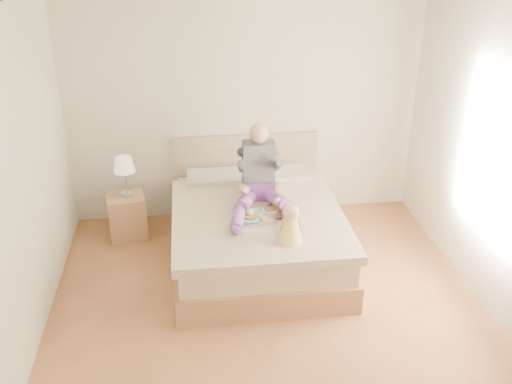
{
  "coord_description": "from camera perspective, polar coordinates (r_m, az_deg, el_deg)",
  "views": [
    {
      "loc": [
        -0.63,
        -4.07,
        3.31
      ],
      "look_at": [
        -0.0,
        1.03,
        0.77
      ],
      "focal_mm": 40.0,
      "sensor_mm": 36.0,
      "label": 1
    }
  ],
  "objects": [
    {
      "name": "lamp",
      "position": [
        6.27,
        -13.05,
        2.47
      ],
      "size": [
        0.23,
        0.23,
        0.46
      ],
      "color": "#BBBEC2",
      "rests_on": "nightstand"
    },
    {
      "name": "nightstand",
      "position": [
        6.54,
        -12.77,
        -2.33
      ],
      "size": [
        0.46,
        0.43,
        0.5
      ],
      "rotation": [
        0.0,
        0.0,
        0.17
      ],
      "color": "#8C6241",
      "rests_on": "ground"
    },
    {
      "name": "room",
      "position": [
        4.52,
        2.63,
        2.72
      ],
      "size": [
        4.02,
        4.22,
        2.71
      ],
      "color": "brown",
      "rests_on": "ground"
    },
    {
      "name": "baby",
      "position": [
        5.16,
        3.44,
        -3.4
      ],
      "size": [
        0.25,
        0.33,
        0.37
      ],
      "rotation": [
        0.0,
        0.0,
        0.02
      ],
      "color": "#FFE250",
      "rests_on": "bed"
    },
    {
      "name": "tray",
      "position": [
        5.6,
        0.33,
        -2.22
      ],
      "size": [
        0.53,
        0.44,
        0.14
      ],
      "rotation": [
        0.0,
        0.0,
        0.15
      ],
      "color": "#BBBEC2",
      "rests_on": "bed"
    },
    {
      "name": "adult",
      "position": [
        5.8,
        0.42,
        1.18
      ],
      "size": [
        0.7,
        0.99,
        0.82
      ],
      "rotation": [
        0.0,
        0.0,
        -0.03
      ],
      "color": "#723990",
      "rests_on": "bed"
    },
    {
      "name": "bed",
      "position": [
        5.99,
        -0.05,
        -3.7
      ],
      "size": [
        1.7,
        2.18,
        1.0
      ],
      "color": "#8C6241",
      "rests_on": "ground"
    }
  ]
}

